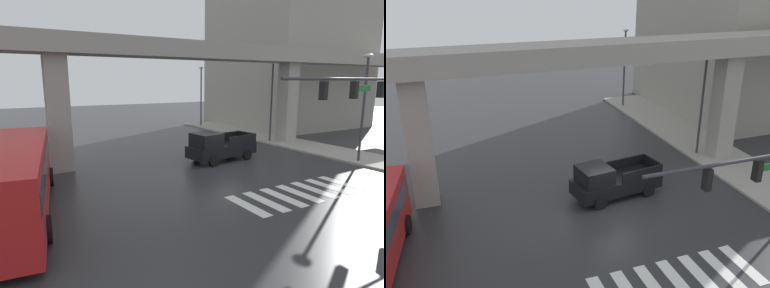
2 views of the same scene
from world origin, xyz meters
The scene contains 7 objects.
ground_plane centered at (0.00, 0.00, 0.00)m, with size 120.00×120.00×0.00m, color #2D2D30.
crosswalk_stripes centered at (0.00, -6.22, 0.01)m, with size 7.15×2.80×0.01m.
elevated_overpass centered at (0.00, 4.18, 7.16)m, with size 54.72×2.43×8.30m.
sidewalk_east centered at (9.58, 2.00, 0.07)m, with size 4.00×36.00×0.15m, color #9E9991.
pickup_truck centered at (0.31, 1.34, 0.99)m, with size 5.32×2.61×2.08m.
street_lamp_mid_block centered at (8.38, 4.91, 4.56)m, with size 0.44×0.70×7.24m.
street_lamp_far_north centered at (8.38, 17.12, 4.56)m, with size 0.44×0.70×7.24m.
Camera 2 is at (-8.68, -18.39, 11.94)m, focal length 40.04 mm.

